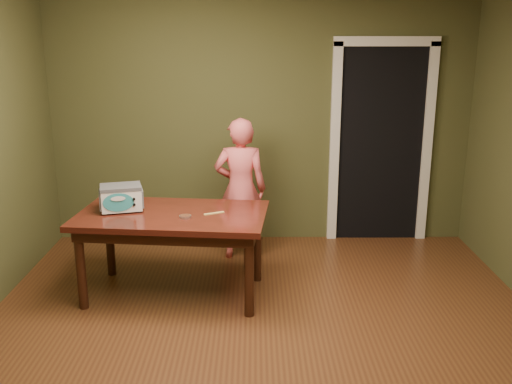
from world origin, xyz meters
TOP-DOWN VIEW (x-y plane):
  - floor at (0.00, 0.00)m, footprint 5.00×5.00m
  - room_shell at (0.00, 0.00)m, footprint 4.52×5.02m
  - doorway at (1.30, 2.78)m, footprint 1.10×0.66m
  - dining_table at (-0.77, 1.06)m, footprint 1.68×1.05m
  - toy_oven at (-1.21, 1.12)m, footprint 0.41×0.33m
  - baking_pan at (-0.64, 0.92)m, footprint 0.10×0.10m
  - spatula at (-0.41, 1.03)m, footprint 0.17×0.10m
  - child at (-0.21, 1.93)m, footprint 0.53×0.35m

SIDE VIEW (x-z plane):
  - floor at x=0.00m, z-range 0.00..0.00m
  - dining_table at x=-0.77m, z-range 0.28..1.03m
  - child at x=-0.21m, z-range 0.00..1.44m
  - spatula at x=-0.41m, z-range 0.75..0.76m
  - baking_pan at x=-0.64m, z-range 0.75..0.77m
  - toy_oven at x=-1.21m, z-range 0.76..0.98m
  - doorway at x=1.30m, z-range -0.07..2.18m
  - room_shell at x=0.00m, z-range 0.40..3.01m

